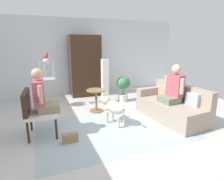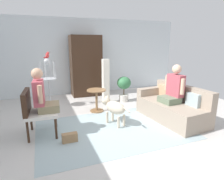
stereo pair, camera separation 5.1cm
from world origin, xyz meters
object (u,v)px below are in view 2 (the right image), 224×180
object	(u,v)px
person_on_couch	(174,88)
dog	(114,107)
person_on_armchair	(42,95)
bird_cage_stand	(49,82)
potted_plant	(124,86)
armchair	(35,109)
parrot	(47,55)
couch	(172,107)
column_lamp	(106,82)
armoire_cabinet	(86,66)
round_end_table	(97,99)
handbag	(70,138)

from	to	relation	value
person_on_couch	dog	world-z (taller)	person_on_couch
person_on_armchair	dog	bearing A→B (deg)	-1.01
bird_cage_stand	potted_plant	size ratio (longest dim) A/B	1.77
armchair	parrot	bearing A→B (deg)	77.69
armchair	person_on_armchair	xyz separation A→B (m)	(0.15, -0.01, 0.26)
couch	column_lamp	xyz separation A→B (m)	(-1.05, 1.73, 0.35)
parrot	armoire_cabinet	distance (m)	1.57
armchair	column_lamp	world-z (taller)	column_lamp
couch	potted_plant	world-z (taller)	couch
armchair	potted_plant	xyz separation A→B (m)	(2.48, 1.41, -0.06)
person_on_armchair	parrot	world-z (taller)	parrot
round_end_table	armoire_cabinet	xyz separation A→B (m)	(0.14, 1.69, 0.64)
armchair	person_on_couch	xyz separation A→B (m)	(2.94, -0.28, 0.22)
potted_plant	couch	bearing A→B (deg)	-73.37
couch	parrot	xyz separation A→B (m)	(-2.61, 1.91, 1.13)
person_on_couch	round_end_table	world-z (taller)	person_on_couch
bird_cage_stand	column_lamp	xyz separation A→B (m)	(1.58, -0.18, -0.07)
person_on_armchair	potted_plant	distance (m)	2.75
round_end_table	person_on_couch	bearing A→B (deg)	-37.19
armchair	potted_plant	distance (m)	2.85
couch	armchair	size ratio (longest dim) A/B	1.93
couch	armchair	xyz separation A→B (m)	(-2.97, 0.25, 0.24)
round_end_table	handbag	world-z (taller)	round_end_table
dog	handbag	bearing A→B (deg)	-155.80
armchair	armoire_cabinet	distance (m)	3.03
bird_cage_stand	round_end_table	bearing A→B (deg)	-36.32
dog	couch	bearing A→B (deg)	-8.61
couch	round_end_table	bearing A→B (deg)	144.16
person_on_armchair	handbag	distance (m)	0.96
person_on_armchair	parrot	bearing A→B (deg)	82.65
potted_plant	armoire_cabinet	xyz separation A→B (m)	(-0.88, 1.13, 0.51)
bird_cage_stand	handbag	bearing A→B (deg)	-84.57
handbag	dog	bearing A→B (deg)	24.20
dog	person_on_armchair	bearing A→B (deg)	178.99
couch	armoire_cabinet	bearing A→B (deg)	116.33
bird_cage_stand	parrot	xyz separation A→B (m)	(0.02, 0.00, 0.71)
potted_plant	column_lamp	distance (m)	0.58
armchair	column_lamp	xyz separation A→B (m)	(1.92, 1.49, 0.10)
person_on_couch	handbag	size ratio (longest dim) A/B	3.12
bird_cage_stand	potted_plant	world-z (taller)	bird_cage_stand
couch	potted_plant	xyz separation A→B (m)	(-0.49, 1.66, 0.18)
couch	handbag	distance (m)	2.44
column_lamp	handbag	xyz separation A→B (m)	(-1.37, -1.99, -0.56)
round_end_table	column_lamp	size ratio (longest dim) A/B	0.45
person_on_couch	bird_cage_stand	world-z (taller)	bird_cage_stand
parrot	handbag	bearing A→B (deg)	-85.10
armoire_cabinet	column_lamp	bearing A→B (deg)	-72.74
person_on_armchair	person_on_couch	bearing A→B (deg)	-5.47
couch	handbag	bearing A→B (deg)	-173.97
potted_plant	handbag	xyz separation A→B (m)	(-1.93, -1.91, -0.39)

